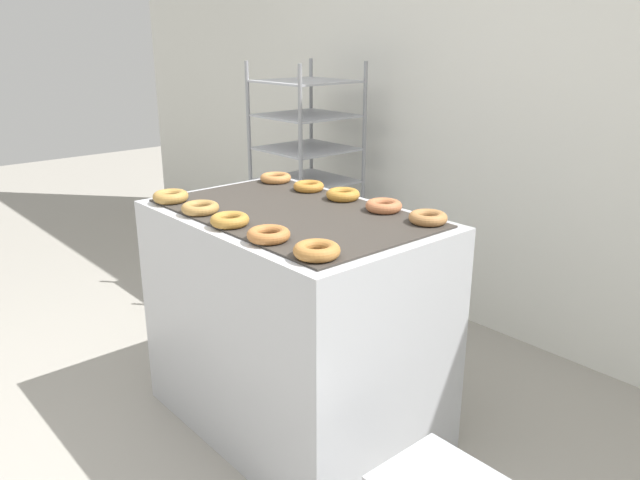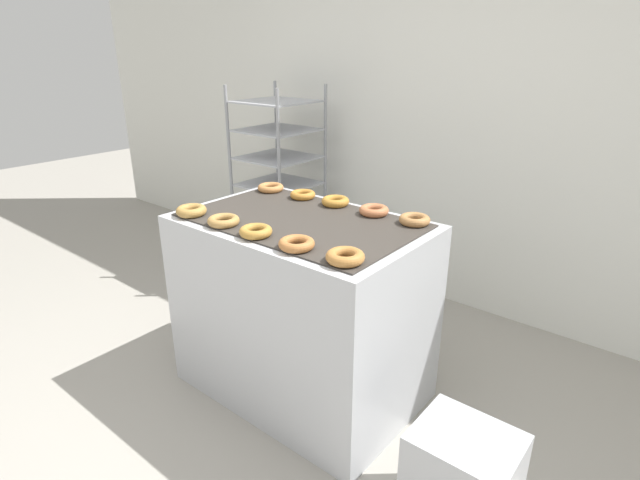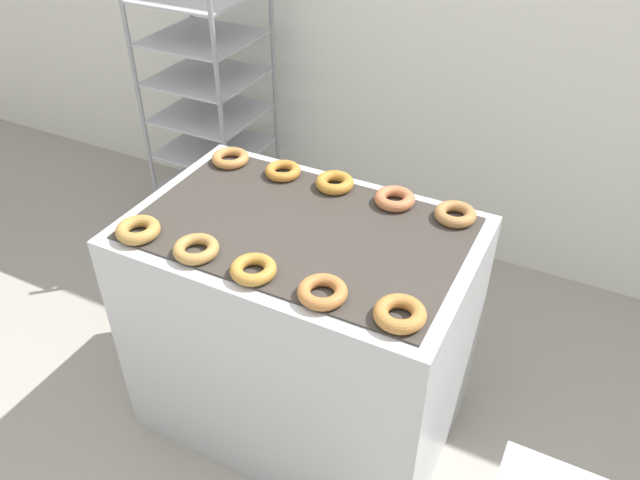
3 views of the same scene
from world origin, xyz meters
name	(u,v)px [view 1 (image 1 of 3)]	position (x,y,z in m)	size (l,w,h in m)	color
wall_back	(508,87)	(0.00, 2.12, 1.40)	(8.00, 0.05, 2.80)	silver
fryer_machine	(294,322)	(0.00, 0.65, 0.49)	(1.22, 0.79, 0.98)	#B7BABF
baking_rack_cart	(307,181)	(-1.10, 1.64, 0.77)	(0.54, 0.54, 1.51)	gray
donut_near_leftmost	(171,196)	(-0.47, 0.35, 1.01)	(0.15, 0.15, 0.04)	#AB7E3D
donut_near_left	(200,208)	(-0.23, 0.36, 1.00)	(0.15, 0.15, 0.04)	#A97D41
donut_near_center	(230,220)	(-0.01, 0.35, 1.00)	(0.15, 0.15, 0.04)	#AF7C32
donut_near_right	(269,235)	(0.23, 0.36, 1.00)	(0.15, 0.15, 0.04)	#B06D37
donut_near_rightmost	(317,251)	(0.47, 0.37, 1.01)	(0.15, 0.15, 0.04)	#AD7236
donut_far_leftmost	(276,178)	(-0.47, 0.92, 1.00)	(0.15, 0.15, 0.04)	#BC7A40
donut_far_left	(309,186)	(-0.23, 0.93, 1.00)	(0.14, 0.14, 0.04)	#BA782C
donut_far_center	(343,194)	(-0.01, 0.94, 1.00)	(0.15, 0.15, 0.04)	#B57A2D
donut_far_right	(384,206)	(0.24, 0.94, 1.00)	(0.15, 0.15, 0.04)	#B76A41
donut_far_rightmost	(428,218)	(0.46, 0.94, 1.00)	(0.15, 0.15, 0.04)	#A77340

